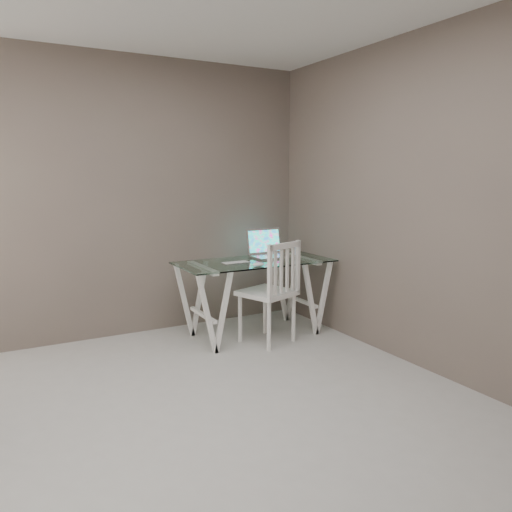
% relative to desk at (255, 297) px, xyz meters
% --- Properties ---
extents(room, '(4.50, 4.52, 2.71)m').
position_rel_desk_xyz_m(room, '(-1.26, -1.58, 1.33)').
color(room, '#AFADA8').
rests_on(room, ground).
extents(desk, '(1.50, 0.70, 0.75)m').
position_rel_desk_xyz_m(desk, '(0.00, 0.00, 0.00)').
color(desk, silver).
rests_on(desk, ground).
extents(chair, '(0.57, 0.57, 0.97)m').
position_rel_desk_xyz_m(chair, '(0.03, -0.31, 0.15)').
color(chair, white).
rests_on(chair, ground).
extents(laptop, '(0.40, 0.33, 0.28)m').
position_rel_desk_xyz_m(laptop, '(0.26, 0.18, 0.43)').
color(laptop, silver).
rests_on(laptop, desk).
extents(keyboard, '(0.27, 0.11, 0.01)m').
position_rel_desk_xyz_m(keyboard, '(-0.21, -0.01, 0.37)').
color(keyboard, silver).
rests_on(keyboard, desk).
extents(mouse, '(0.12, 0.07, 0.04)m').
position_rel_desk_xyz_m(mouse, '(-0.11, -0.27, 0.38)').
color(mouse, white).
rests_on(mouse, desk).
extents(phone_dock, '(0.06, 0.06, 0.12)m').
position_rel_desk_xyz_m(phone_dock, '(0.49, 0.01, 0.39)').
color(phone_dock, white).
rests_on(phone_dock, desk).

